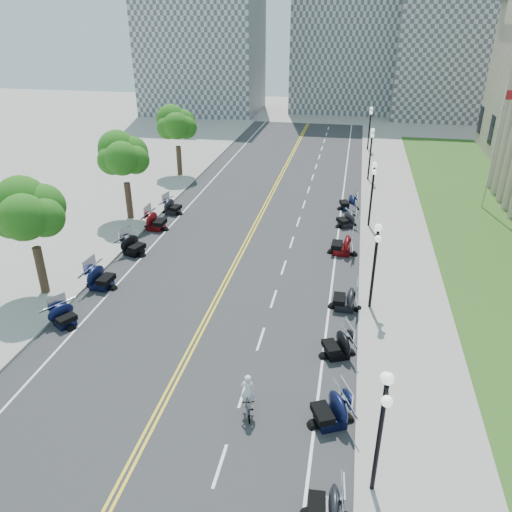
# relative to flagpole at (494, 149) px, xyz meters

# --- Properties ---
(ground) EXTENTS (160.00, 160.00, 0.00)m
(ground) POSITION_rel_flagpole_xyz_m (-18.00, -22.00, -5.00)
(ground) COLOR gray
(road) EXTENTS (16.00, 90.00, 0.01)m
(road) POSITION_rel_flagpole_xyz_m (-18.00, -12.00, -5.00)
(road) COLOR #333335
(road) RESTS_ON ground
(centerline_yellow_a) EXTENTS (0.12, 90.00, 0.00)m
(centerline_yellow_a) POSITION_rel_flagpole_xyz_m (-18.12, -12.00, -4.99)
(centerline_yellow_a) COLOR yellow
(centerline_yellow_a) RESTS_ON road
(centerline_yellow_b) EXTENTS (0.12, 90.00, 0.00)m
(centerline_yellow_b) POSITION_rel_flagpole_xyz_m (-17.88, -12.00, -4.99)
(centerline_yellow_b) COLOR yellow
(centerline_yellow_b) RESTS_ON road
(edge_line_north) EXTENTS (0.12, 90.00, 0.00)m
(edge_line_north) POSITION_rel_flagpole_xyz_m (-11.60, -12.00, -4.99)
(edge_line_north) COLOR white
(edge_line_north) RESTS_ON road
(edge_line_south) EXTENTS (0.12, 90.00, 0.00)m
(edge_line_south) POSITION_rel_flagpole_xyz_m (-24.40, -12.00, -4.99)
(edge_line_south) COLOR white
(edge_line_south) RESTS_ON road
(lane_dash_4) EXTENTS (0.12, 2.00, 0.00)m
(lane_dash_4) POSITION_rel_flagpole_xyz_m (-14.80, -30.00, -4.99)
(lane_dash_4) COLOR white
(lane_dash_4) RESTS_ON road
(lane_dash_5) EXTENTS (0.12, 2.00, 0.00)m
(lane_dash_5) POSITION_rel_flagpole_xyz_m (-14.80, -26.00, -4.99)
(lane_dash_5) COLOR white
(lane_dash_5) RESTS_ON road
(lane_dash_6) EXTENTS (0.12, 2.00, 0.00)m
(lane_dash_6) POSITION_rel_flagpole_xyz_m (-14.80, -22.00, -4.99)
(lane_dash_6) COLOR white
(lane_dash_6) RESTS_ON road
(lane_dash_7) EXTENTS (0.12, 2.00, 0.00)m
(lane_dash_7) POSITION_rel_flagpole_xyz_m (-14.80, -18.00, -4.99)
(lane_dash_7) COLOR white
(lane_dash_7) RESTS_ON road
(lane_dash_8) EXTENTS (0.12, 2.00, 0.00)m
(lane_dash_8) POSITION_rel_flagpole_xyz_m (-14.80, -14.00, -4.99)
(lane_dash_8) COLOR white
(lane_dash_8) RESTS_ON road
(lane_dash_9) EXTENTS (0.12, 2.00, 0.00)m
(lane_dash_9) POSITION_rel_flagpole_xyz_m (-14.80, -10.00, -4.99)
(lane_dash_9) COLOR white
(lane_dash_9) RESTS_ON road
(lane_dash_10) EXTENTS (0.12, 2.00, 0.00)m
(lane_dash_10) POSITION_rel_flagpole_xyz_m (-14.80, -6.00, -4.99)
(lane_dash_10) COLOR white
(lane_dash_10) RESTS_ON road
(lane_dash_11) EXTENTS (0.12, 2.00, 0.00)m
(lane_dash_11) POSITION_rel_flagpole_xyz_m (-14.80, -2.00, -4.99)
(lane_dash_11) COLOR white
(lane_dash_11) RESTS_ON road
(lane_dash_12) EXTENTS (0.12, 2.00, 0.00)m
(lane_dash_12) POSITION_rel_flagpole_xyz_m (-14.80, 2.00, -4.99)
(lane_dash_12) COLOR white
(lane_dash_12) RESTS_ON road
(lane_dash_13) EXTENTS (0.12, 2.00, 0.00)m
(lane_dash_13) POSITION_rel_flagpole_xyz_m (-14.80, 6.00, -4.99)
(lane_dash_13) COLOR white
(lane_dash_13) RESTS_ON road
(lane_dash_14) EXTENTS (0.12, 2.00, 0.00)m
(lane_dash_14) POSITION_rel_flagpole_xyz_m (-14.80, 10.00, -4.99)
(lane_dash_14) COLOR white
(lane_dash_14) RESTS_ON road
(lane_dash_15) EXTENTS (0.12, 2.00, 0.00)m
(lane_dash_15) POSITION_rel_flagpole_xyz_m (-14.80, 14.00, -4.99)
(lane_dash_15) COLOR white
(lane_dash_15) RESTS_ON road
(lane_dash_16) EXTENTS (0.12, 2.00, 0.00)m
(lane_dash_16) POSITION_rel_flagpole_xyz_m (-14.80, 18.00, -4.99)
(lane_dash_16) COLOR white
(lane_dash_16) RESTS_ON road
(lane_dash_17) EXTENTS (0.12, 2.00, 0.00)m
(lane_dash_17) POSITION_rel_flagpole_xyz_m (-14.80, 22.00, -4.99)
(lane_dash_17) COLOR white
(lane_dash_17) RESTS_ON road
(lane_dash_18) EXTENTS (0.12, 2.00, 0.00)m
(lane_dash_18) POSITION_rel_flagpole_xyz_m (-14.80, 26.00, -4.99)
(lane_dash_18) COLOR white
(lane_dash_18) RESTS_ON road
(lane_dash_19) EXTENTS (0.12, 2.00, 0.00)m
(lane_dash_19) POSITION_rel_flagpole_xyz_m (-14.80, 30.00, -4.99)
(lane_dash_19) COLOR white
(lane_dash_19) RESTS_ON road
(sidewalk_north) EXTENTS (5.00, 90.00, 0.15)m
(sidewalk_north) POSITION_rel_flagpole_xyz_m (-7.50, -12.00, -4.92)
(sidewalk_north) COLOR #9E9991
(sidewalk_north) RESTS_ON ground
(sidewalk_south) EXTENTS (5.00, 90.00, 0.15)m
(sidewalk_south) POSITION_rel_flagpole_xyz_m (-28.50, -12.00, -4.92)
(sidewalk_south) COLOR #9E9991
(sidewalk_south) RESTS_ON ground
(lawn) EXTENTS (9.00, 60.00, 0.10)m
(lawn) POSITION_rel_flagpole_xyz_m (-0.50, -4.00, -4.95)
(lawn) COLOR #356023
(lawn) RESTS_ON ground
(distant_block_a) EXTENTS (18.00, 14.00, 26.00)m
(distant_block_a) POSITION_rel_flagpole_xyz_m (-36.00, 40.00, 8.00)
(distant_block_a) COLOR gray
(distant_block_a) RESTS_ON ground
(distant_block_b) EXTENTS (16.00, 12.00, 30.00)m
(distant_block_b) POSITION_rel_flagpole_xyz_m (-14.00, 46.00, 10.00)
(distant_block_b) COLOR gray
(distant_block_b) RESTS_ON ground
(distant_block_c) EXTENTS (20.00, 14.00, 22.00)m
(distant_block_c) POSITION_rel_flagpole_xyz_m (4.00, 43.00, 6.00)
(distant_block_c) COLOR gray
(distant_block_c) RESTS_ON ground
(street_lamp_1) EXTENTS (0.50, 1.20, 4.90)m
(street_lamp_1) POSITION_rel_flagpole_xyz_m (-9.40, -30.00, -2.40)
(street_lamp_1) COLOR black
(street_lamp_1) RESTS_ON sidewalk_north
(street_lamp_2) EXTENTS (0.50, 1.20, 4.90)m
(street_lamp_2) POSITION_rel_flagpole_xyz_m (-9.40, -18.00, -2.40)
(street_lamp_2) COLOR black
(street_lamp_2) RESTS_ON sidewalk_north
(street_lamp_3) EXTENTS (0.50, 1.20, 4.90)m
(street_lamp_3) POSITION_rel_flagpole_xyz_m (-9.40, -6.00, -2.40)
(street_lamp_3) COLOR black
(street_lamp_3) RESTS_ON sidewalk_north
(street_lamp_4) EXTENTS (0.50, 1.20, 4.90)m
(street_lamp_4) POSITION_rel_flagpole_xyz_m (-9.40, 6.00, -2.40)
(street_lamp_4) COLOR black
(street_lamp_4) RESTS_ON sidewalk_north
(street_lamp_5) EXTENTS (0.50, 1.20, 4.90)m
(street_lamp_5) POSITION_rel_flagpole_xyz_m (-9.40, 18.00, -2.40)
(street_lamp_5) COLOR black
(street_lamp_5) RESTS_ON sidewalk_north
(flagpole) EXTENTS (1.10, 0.20, 10.00)m
(flagpole) POSITION_rel_flagpole_xyz_m (0.00, 0.00, 0.00)
(flagpole) COLOR silver
(flagpole) RESTS_ON ground
(tree_2) EXTENTS (4.80, 4.80, 9.20)m
(tree_2) POSITION_rel_flagpole_xyz_m (-28.00, -20.00, -0.25)
(tree_2) COLOR #235619
(tree_2) RESTS_ON sidewalk_south
(tree_3) EXTENTS (4.80, 4.80, 9.20)m
(tree_3) POSITION_rel_flagpole_xyz_m (-28.00, -8.00, -0.25)
(tree_3) COLOR #235619
(tree_3) RESTS_ON sidewalk_south
(tree_4) EXTENTS (4.80, 4.80, 9.20)m
(tree_4) POSITION_rel_flagpole_xyz_m (-28.00, 4.00, -0.25)
(tree_4) COLOR #235619
(tree_4) RESTS_ON sidewalk_south
(motorcycle_n_3) EXTENTS (1.94, 1.94, 1.27)m
(motorcycle_n_3) POSITION_rel_flagpole_xyz_m (-10.91, -31.32, -4.36)
(motorcycle_n_3) COLOR black
(motorcycle_n_3) RESTS_ON road
(motorcycle_n_4) EXTENTS (2.79, 2.79, 1.47)m
(motorcycle_n_4) POSITION_rel_flagpole_xyz_m (-11.02, -27.09, -4.27)
(motorcycle_n_4) COLOR black
(motorcycle_n_4) RESTS_ON road
(motorcycle_n_5) EXTENTS (2.57, 2.57, 1.36)m
(motorcycle_n_5) POSITION_rel_flagpole_xyz_m (-10.98, -22.61, -4.32)
(motorcycle_n_5) COLOR black
(motorcycle_n_5) RESTS_ON road
(motorcycle_n_6) EXTENTS (2.11, 2.11, 1.43)m
(motorcycle_n_6) POSITION_rel_flagpole_xyz_m (-10.76, -18.25, -4.28)
(motorcycle_n_6) COLOR black
(motorcycle_n_6) RESTS_ON road
(motorcycle_n_8) EXTENTS (2.32, 2.32, 1.54)m
(motorcycle_n_8) POSITION_rel_flagpole_xyz_m (-11.22, -11.18, -4.23)
(motorcycle_n_8) COLOR #590A0C
(motorcycle_n_8) RESTS_ON road
(motorcycle_n_9) EXTENTS (2.57, 2.57, 1.31)m
(motorcycle_n_9) POSITION_rel_flagpole_xyz_m (-11.12, -6.24, -4.34)
(motorcycle_n_9) COLOR black
(motorcycle_n_9) RESTS_ON road
(motorcycle_n_10) EXTENTS (2.43, 2.43, 1.39)m
(motorcycle_n_10) POSITION_rel_flagpole_xyz_m (-11.08, -2.45, -4.30)
(motorcycle_n_10) COLOR black
(motorcycle_n_10) RESTS_ON road
(motorcycle_s_5) EXTENTS (2.50, 2.50, 1.27)m
(motorcycle_s_5) POSITION_rel_flagpole_xyz_m (-25.16, -22.76, -4.36)
(motorcycle_s_5) COLOR black
(motorcycle_s_5) RESTS_ON road
(motorcycle_s_6) EXTENTS (2.34, 2.34, 1.53)m
(motorcycle_s_6) POSITION_rel_flagpole_xyz_m (-25.12, -18.68, -4.24)
(motorcycle_s_6) COLOR black
(motorcycle_s_6) RESTS_ON road
(motorcycle_s_7) EXTENTS (2.67, 2.67, 1.46)m
(motorcycle_s_7) POSITION_rel_flagpole_xyz_m (-25.12, -13.98, -4.27)
(motorcycle_s_7) COLOR black
(motorcycle_s_7) RESTS_ON road
(motorcycle_s_8) EXTENTS (2.28, 2.28, 1.52)m
(motorcycle_s_8) POSITION_rel_flagpole_xyz_m (-25.21, -9.60, -4.24)
(motorcycle_s_8) COLOR #590A0C
(motorcycle_s_8) RESTS_ON road
(motorcycle_s_9) EXTENTS (2.25, 2.25, 1.36)m
(motorcycle_s_9) POSITION_rel_flagpole_xyz_m (-25.12, -6.22, -4.32)
(motorcycle_s_9) COLOR black
(motorcycle_s_9) RESTS_ON road
(bicycle) EXTENTS (0.92, 1.72, 1.00)m
(bicycle) POSITION_rel_flagpole_xyz_m (-14.35, -27.21, -4.50)
(bicycle) COLOR #A51414
(bicycle) RESTS_ON road
(cyclist_rider) EXTENTS (0.59, 0.39, 1.63)m
(cyclist_rider) POSITION_rel_flagpole_xyz_m (-14.35, -27.21, -3.19)
(cyclist_rider) COLOR silver
(cyclist_rider) RESTS_ON bicycle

